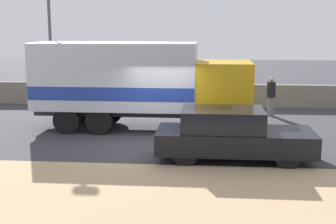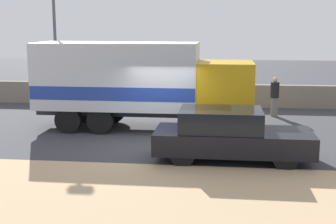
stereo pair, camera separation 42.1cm
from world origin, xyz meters
name	(u,v)px [view 1 (the left image)]	position (x,y,z in m)	size (l,w,h in m)	color
ground_plane	(160,147)	(0.00, 0.00, 0.00)	(80.00, 80.00, 0.00)	#38383D
dirt_shoulder_foreground	(134,206)	(0.00, -5.16, 0.02)	(60.00, 6.11, 0.04)	tan
stone_wall_backdrop	(177,95)	(0.00, 7.96, 0.54)	(60.00, 0.35, 1.08)	gray
street_lamp	(49,21)	(-5.93, 7.00, 4.06)	(0.56, 0.28, 7.02)	#4C4C51
box_truck	(136,82)	(-1.17, 2.55, 1.78)	(7.99, 2.40, 3.24)	gold
car_hatchback	(231,134)	(2.21, -1.28, 0.75)	(4.50, 1.83, 1.50)	black
pedestrian	(271,96)	(4.21, 5.73, 0.88)	(0.37, 0.37, 1.69)	slate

